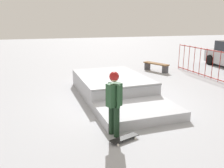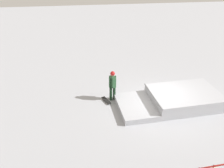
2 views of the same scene
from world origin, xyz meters
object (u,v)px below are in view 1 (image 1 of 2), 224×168
at_px(skate_ramp, 115,88).
at_px(skater, 114,99).
at_px(park_bench, 156,65).
at_px(skateboard, 124,138).

distance_m(skate_ramp, skater, 3.49).
xyz_separation_m(skate_ramp, park_bench, (-3.79, 3.57, 0.04)).
bearing_deg(skate_ramp, skateboard, -15.90).
distance_m(skate_ramp, skateboard, 3.75).
bearing_deg(skater, park_bench, 35.13).
bearing_deg(skater, skateboard, -89.01).
height_order(skateboard, park_bench, park_bench).
xyz_separation_m(skater, skateboard, (0.38, 0.16, -0.93)).
bearing_deg(skate_ramp, skater, -19.92).
xyz_separation_m(skateboard, park_bench, (-7.45, 4.40, 0.28)).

